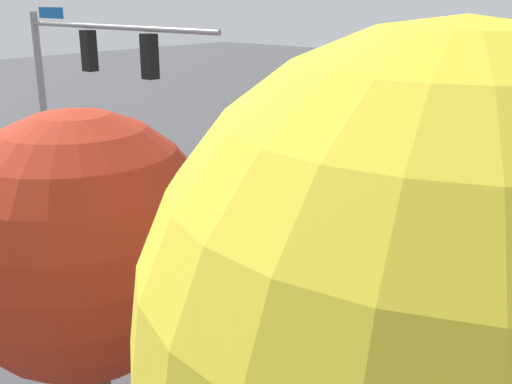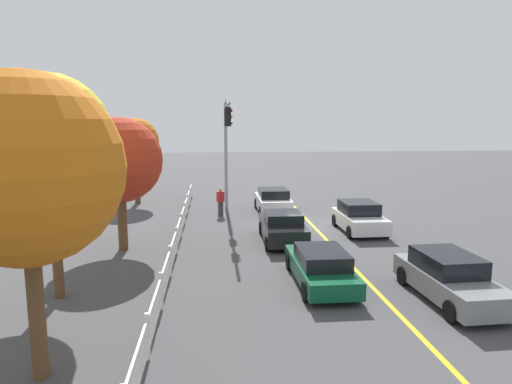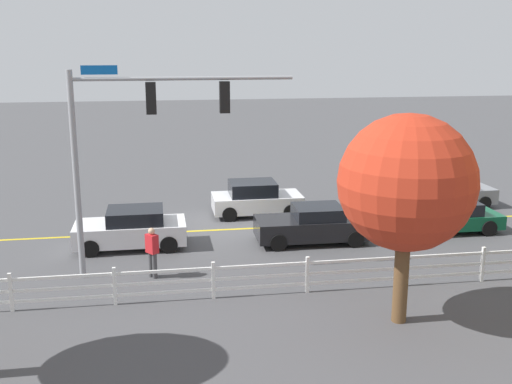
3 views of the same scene
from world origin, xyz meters
name	(u,v)px [view 1 (image 1 of 3)]	position (x,y,z in m)	size (l,w,h in m)	color
ground_plane	(291,245)	(0.00, 0.00, 0.00)	(120.00, 120.00, 0.00)	#444447
lane_center_stripe	(413,284)	(-4.00, 0.00, 0.00)	(28.00, 0.16, 0.01)	gold
signal_assembly	(80,89)	(3.53, 4.47, 4.79)	(7.04, 0.38, 6.82)	gray
car_2	(334,275)	(-2.95, 2.13, 0.69)	(4.35, 1.97, 1.43)	black
car_3	(368,214)	(-1.39, -2.05, 0.74)	(3.94, 1.99, 1.52)	silver
car_4	(161,207)	(3.92, 1.65, 0.73)	(4.10, 2.00, 1.49)	silver
pedestrian	(88,237)	(3.13, 4.89, 0.93)	(0.45, 0.48, 1.69)	#3F3F42
white_rail_fence	(191,365)	(-3.00, 6.90, 0.60)	(26.10, 0.10, 1.15)	white
tree_1	(84,246)	(-3.58, 9.27, 3.91)	(3.64, 3.64, 5.75)	brown
tree_2	(436,332)	(-8.95, 10.24, 5.12)	(3.75, 3.75, 7.01)	brown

